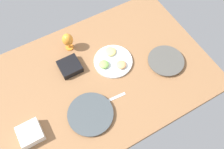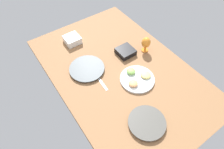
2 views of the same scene
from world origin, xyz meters
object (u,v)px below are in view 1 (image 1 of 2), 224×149
object	(u,v)px
dinner_plate_left	(166,61)
fruit_platter	(113,61)
hurricane_glass_orange	(68,40)
square_bowl_white	(30,133)
square_bowl_black	(70,66)
dinner_plate_right	(91,114)

from	to	relation	value
dinner_plate_left	fruit_platter	bearing A→B (deg)	-29.56
hurricane_glass_orange	square_bowl_white	xyz separation A→B (cm)	(47.72, 48.75, -5.50)
dinner_plate_left	square_bowl_black	distance (cm)	68.72
fruit_platter	dinner_plate_left	bearing A→B (deg)	150.44
hurricane_glass_orange	square_bowl_black	bearing A→B (deg)	67.06
dinner_plate_right	fruit_platter	distance (cm)	42.46
dinner_plate_left	hurricane_glass_orange	size ratio (longest dim) A/B	1.76
dinner_plate_right	hurricane_glass_orange	bearing A→B (deg)	-100.64
dinner_plate_right	hurricane_glass_orange	distance (cm)	56.47
fruit_platter	square_bowl_black	size ratio (longest dim) A/B	1.91
dinner_plate_left	fruit_platter	size ratio (longest dim) A/B	0.93
fruit_platter	hurricane_glass_orange	bearing A→B (deg)	-51.28
square_bowl_black	square_bowl_white	xyz separation A→B (cm)	(40.62, 31.98, 0.86)
hurricane_glass_orange	square_bowl_white	size ratio (longest dim) A/B	1.07
fruit_platter	square_bowl_white	world-z (taller)	square_bowl_white
dinner_plate_left	hurricane_glass_orange	world-z (taller)	hurricane_glass_orange
fruit_platter	square_bowl_white	bearing A→B (deg)	17.24
dinner_plate_left	hurricane_glass_orange	xyz separation A→B (cm)	(55.06, -46.05, 7.68)
hurricane_glass_orange	fruit_platter	bearing A→B (deg)	128.72
fruit_platter	square_bowl_black	world-z (taller)	fruit_platter
square_bowl_black	square_bowl_white	size ratio (longest dim) A/B	1.06
square_bowl_white	fruit_platter	bearing A→B (deg)	-162.76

